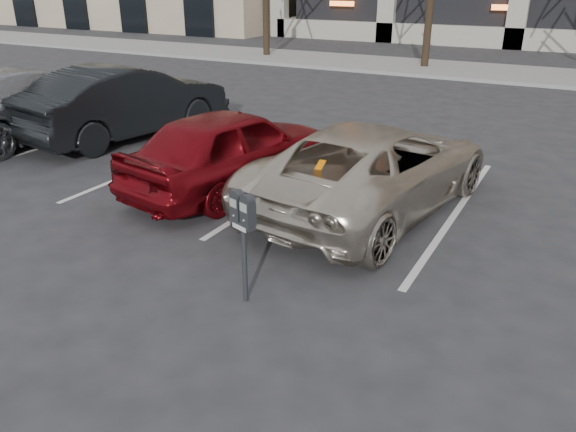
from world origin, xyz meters
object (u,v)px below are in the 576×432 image
at_px(car_red, 233,148).
at_px(car_silver, 19,103).
at_px(parking_meter, 243,221).
at_px(car_dark, 126,101).
at_px(suv_silver, 373,167).

distance_m(car_red, car_silver, 5.90).
bearing_deg(parking_meter, car_dark, 161.54).
height_order(suv_silver, car_dark, car_dark).
bearing_deg(car_silver, parking_meter, 150.50).
bearing_deg(car_dark, car_silver, 38.82).
relative_size(suv_silver, car_dark, 1.06).
bearing_deg(parking_meter, car_silver, 175.79).
xyz_separation_m(car_red, car_dark, (-3.86, 1.63, 0.09)).
height_order(suv_silver, car_red, car_red).
relative_size(parking_meter, car_red, 0.31).
relative_size(car_red, car_dark, 0.85).
xyz_separation_m(suv_silver, car_silver, (-8.24, 0.23, 0.10)).
bearing_deg(suv_silver, car_dark, -4.19).
distance_m(parking_meter, car_dark, 7.53).
bearing_deg(parking_meter, car_red, 144.66).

